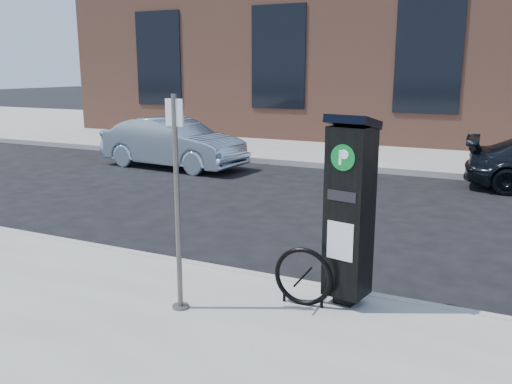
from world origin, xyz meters
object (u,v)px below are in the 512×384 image
Objects in this scene: sign_pole at (177,206)px; bike_rack at (303,277)px; parking_kiosk at (349,209)px; car_silver at (173,143)px.

bike_rack is (1.13, 0.63, -0.79)m from sign_pole.
car_silver is at bearing 146.03° from parking_kiosk.
car_silver is (-6.41, 7.01, 0.21)m from bike_rack.
parking_kiosk is 3.14× the size of bike_rack.
sign_pole is 0.55× the size of car_silver.
bike_rack is at bearing -136.56° from parking_kiosk.
sign_pole reaches higher than car_silver.
car_silver is (-6.81, 6.76, -0.52)m from parking_kiosk.
car_silver is at bearing 125.39° from sign_pole.
sign_pole is at bearing -139.08° from parking_kiosk.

